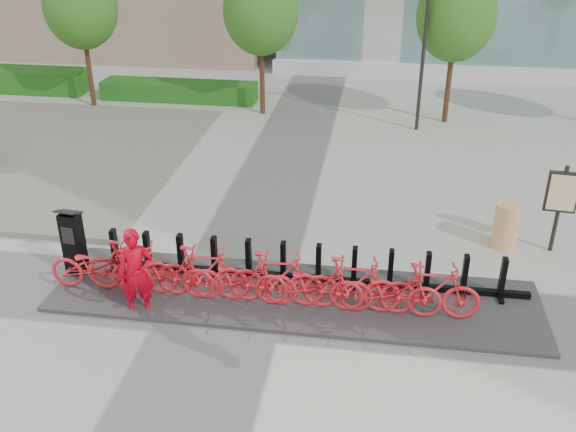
# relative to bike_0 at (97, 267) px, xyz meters

# --- Properties ---
(ground) EXTENTS (120.00, 120.00, 0.00)m
(ground) POSITION_rel_bike_0_xyz_m (2.60, 0.05, -0.58)
(ground) COLOR beige
(hedge_b) EXTENTS (6.00, 1.20, 0.70)m
(hedge_b) POSITION_rel_bike_0_xyz_m (-2.40, 13.25, -0.23)
(hedge_b) COLOR #205418
(hedge_b) RESTS_ON ground
(tree_0) EXTENTS (2.60, 2.60, 5.10)m
(tree_0) POSITION_rel_bike_0_xyz_m (-5.40, 12.05, 3.01)
(tree_0) COLOR brown
(tree_0) RESTS_ON ground
(tree_1) EXTENTS (2.60, 2.60, 5.10)m
(tree_1) POSITION_rel_bike_0_xyz_m (1.10, 12.05, 3.01)
(tree_1) COLOR brown
(tree_1) RESTS_ON ground
(tree_2) EXTENTS (2.60, 2.60, 5.10)m
(tree_2) POSITION_rel_bike_0_xyz_m (7.60, 12.05, 3.01)
(tree_2) COLOR brown
(tree_2) RESTS_ON ground
(streetlamp) EXTENTS (2.00, 0.20, 5.00)m
(streetlamp) POSITION_rel_bike_0_xyz_m (6.60, 11.05, 2.55)
(streetlamp) COLOR black
(streetlamp) RESTS_ON ground
(dock_pad) EXTENTS (9.60, 2.40, 0.08)m
(dock_pad) POSITION_rel_bike_0_xyz_m (3.90, 0.35, -0.54)
(dock_pad) COLOR #383839
(dock_pad) RESTS_ON ground
(dock_rail_posts) EXTENTS (8.02, 0.50, 0.85)m
(dock_rail_posts) POSITION_rel_bike_0_xyz_m (3.96, 0.82, -0.08)
(dock_rail_posts) COLOR black
(dock_rail_posts) RESTS_ON dock_pad
(bike_0) EXTENTS (1.91, 0.67, 1.01)m
(bike_0) POSITION_rel_bike_0_xyz_m (0.00, 0.00, 0.00)
(bike_0) COLOR red
(bike_0) RESTS_ON dock_pad
(bike_1) EXTENTS (1.86, 0.52, 1.12)m
(bike_1) POSITION_rel_bike_0_xyz_m (0.72, 0.00, 0.06)
(bike_1) COLOR red
(bike_1) RESTS_ON dock_pad
(bike_2) EXTENTS (1.91, 0.67, 1.01)m
(bike_2) POSITION_rel_bike_0_xyz_m (1.44, 0.00, 0.00)
(bike_2) COLOR red
(bike_2) RESTS_ON dock_pad
(bike_3) EXTENTS (1.86, 0.52, 1.12)m
(bike_3) POSITION_rel_bike_0_xyz_m (2.16, 0.00, 0.06)
(bike_3) COLOR red
(bike_3) RESTS_ON dock_pad
(bike_4) EXTENTS (1.91, 0.67, 1.01)m
(bike_4) POSITION_rel_bike_0_xyz_m (2.88, 0.00, 0.00)
(bike_4) COLOR red
(bike_4) RESTS_ON dock_pad
(bike_5) EXTENTS (1.86, 0.52, 1.12)m
(bike_5) POSITION_rel_bike_0_xyz_m (3.60, 0.00, 0.06)
(bike_5) COLOR red
(bike_5) RESTS_ON dock_pad
(bike_6) EXTENTS (1.91, 0.67, 1.01)m
(bike_6) POSITION_rel_bike_0_xyz_m (4.32, 0.00, 0.00)
(bike_6) COLOR red
(bike_6) RESTS_ON dock_pad
(bike_7) EXTENTS (1.86, 0.52, 1.12)m
(bike_7) POSITION_rel_bike_0_xyz_m (5.04, 0.00, 0.06)
(bike_7) COLOR red
(bike_7) RESTS_ON dock_pad
(bike_8) EXTENTS (1.91, 0.67, 1.01)m
(bike_8) POSITION_rel_bike_0_xyz_m (5.76, 0.00, 0.00)
(bike_8) COLOR red
(bike_8) RESTS_ON dock_pad
(bike_9) EXTENTS (1.86, 0.52, 1.12)m
(bike_9) POSITION_rel_bike_0_xyz_m (6.48, 0.00, 0.06)
(bike_9) COLOR red
(bike_9) RESTS_ON dock_pad
(kiosk) EXTENTS (0.50, 0.43, 1.47)m
(kiosk) POSITION_rel_bike_0_xyz_m (-0.71, 0.55, 0.20)
(kiosk) COLOR black
(kiosk) RESTS_ON dock_pad
(worker_red) EXTENTS (0.73, 0.58, 1.77)m
(worker_red) POSITION_rel_bike_0_xyz_m (1.07, -0.58, 0.30)
(worker_red) COLOR #C30015
(worker_red) RESTS_ON ground
(construction_barrel) EXTENTS (0.71, 0.71, 1.05)m
(construction_barrel) POSITION_rel_bike_0_xyz_m (8.30, 3.12, -0.06)
(construction_barrel) COLOR #FF7A00
(construction_barrel) RESTS_ON ground
(map_sign) EXTENTS (0.67, 0.17, 2.04)m
(map_sign) POSITION_rel_bike_0_xyz_m (9.34, 3.08, 0.77)
(map_sign) COLOR black
(map_sign) RESTS_ON ground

